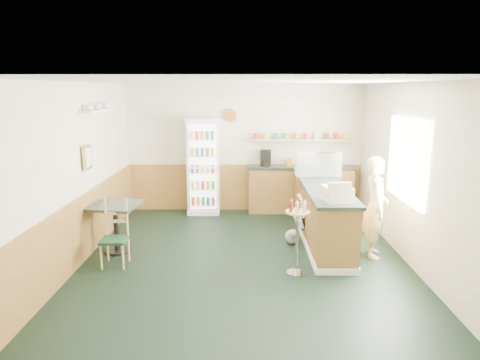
{
  "coord_description": "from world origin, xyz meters",
  "views": [
    {
      "loc": [
        0.03,
        -6.08,
        2.6
      ],
      "look_at": [
        -0.06,
        0.6,
        1.17
      ],
      "focal_mm": 32.0,
      "sensor_mm": 36.0,
      "label": 1
    }
  ],
  "objects_px": {
    "display_case": "(318,165)",
    "cafe_table": "(116,218)",
    "shopkeeper": "(375,207)",
    "cafe_chair": "(115,230)",
    "drinks_fridge": "(204,166)",
    "condiment_stand": "(297,227)",
    "cash_register": "(337,194)"
  },
  "relations": [
    {
      "from": "display_case",
      "to": "cafe_table",
      "type": "distance_m",
      "value": 3.66
    },
    {
      "from": "display_case",
      "to": "shopkeeper",
      "type": "relative_size",
      "value": 0.51
    },
    {
      "from": "shopkeeper",
      "to": "cafe_chair",
      "type": "distance_m",
      "value": 3.99
    },
    {
      "from": "drinks_fridge",
      "to": "shopkeeper",
      "type": "bearing_deg",
      "value": -39.56
    },
    {
      "from": "shopkeeper",
      "to": "display_case",
      "type": "bearing_deg",
      "value": 38.81
    },
    {
      "from": "display_case",
      "to": "condiment_stand",
      "type": "distance_m",
      "value": 2.12
    },
    {
      "from": "cash_register",
      "to": "shopkeeper",
      "type": "bearing_deg",
      "value": 20.97
    },
    {
      "from": "shopkeeper",
      "to": "cash_register",
      "type": "bearing_deg",
      "value": 131.38
    },
    {
      "from": "display_case",
      "to": "condiment_stand",
      "type": "relative_size",
      "value": 0.76
    },
    {
      "from": "shopkeeper",
      "to": "condiment_stand",
      "type": "bearing_deg",
      "value": 128.04
    },
    {
      "from": "drinks_fridge",
      "to": "display_case",
      "type": "height_order",
      "value": "drinks_fridge"
    },
    {
      "from": "drinks_fridge",
      "to": "shopkeeper",
      "type": "xyz_separation_m",
      "value": [
        2.9,
        -2.4,
        -0.21
      ]
    },
    {
      "from": "shopkeeper",
      "to": "cafe_table",
      "type": "distance_m",
      "value": 4.11
    },
    {
      "from": "shopkeeper",
      "to": "cafe_chair",
      "type": "xyz_separation_m",
      "value": [
        -3.97,
        -0.36,
        -0.27
      ]
    },
    {
      "from": "display_case",
      "to": "cafe_chair",
      "type": "xyz_separation_m",
      "value": [
        -3.27,
        -1.63,
        -0.72
      ]
    },
    {
      "from": "cash_register",
      "to": "condiment_stand",
      "type": "height_order",
      "value": "cash_register"
    },
    {
      "from": "condiment_stand",
      "to": "shopkeeper",
      "type": "bearing_deg",
      "value": 28.1
    },
    {
      "from": "shopkeeper",
      "to": "condiment_stand",
      "type": "distance_m",
      "value": 1.47
    },
    {
      "from": "display_case",
      "to": "shopkeeper",
      "type": "xyz_separation_m",
      "value": [
        0.7,
        -1.27,
        -0.44
      ]
    },
    {
      "from": "cash_register",
      "to": "shopkeeper",
      "type": "distance_m",
      "value": 0.88
    },
    {
      "from": "cash_register",
      "to": "cafe_chair",
      "type": "height_order",
      "value": "cash_register"
    },
    {
      "from": "condiment_stand",
      "to": "cafe_table",
      "type": "bearing_deg",
      "value": 164.17
    },
    {
      "from": "shopkeeper",
      "to": "condiment_stand",
      "type": "relative_size",
      "value": 1.47
    },
    {
      "from": "cafe_chair",
      "to": "cash_register",
      "type": "bearing_deg",
      "value": -2.12
    },
    {
      "from": "cash_register",
      "to": "cafe_chair",
      "type": "bearing_deg",
      "value": 168.28
    },
    {
      "from": "shopkeeper",
      "to": "cafe_table",
      "type": "height_order",
      "value": "shopkeeper"
    },
    {
      "from": "cash_register",
      "to": "cafe_chair",
      "type": "distance_m",
      "value": 3.32
    },
    {
      "from": "drinks_fridge",
      "to": "display_case",
      "type": "bearing_deg",
      "value": -27.12
    },
    {
      "from": "display_case",
      "to": "cafe_chair",
      "type": "height_order",
      "value": "display_case"
    },
    {
      "from": "display_case",
      "to": "cafe_chair",
      "type": "relative_size",
      "value": 0.82
    },
    {
      "from": "display_case",
      "to": "cafe_table",
      "type": "xyz_separation_m",
      "value": [
        -3.4,
        -1.16,
        -0.68
      ]
    },
    {
      "from": "cash_register",
      "to": "condiment_stand",
      "type": "xyz_separation_m",
      "value": [
        -0.59,
        -0.26,
        -0.42
      ]
    }
  ]
}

